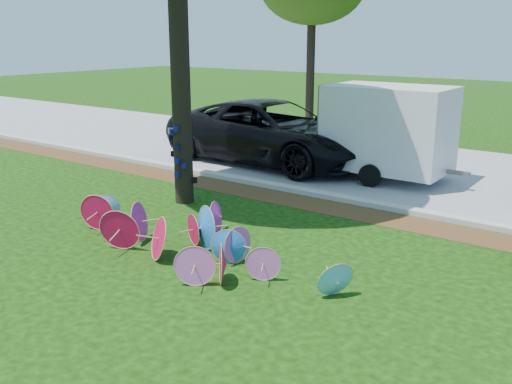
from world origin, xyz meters
TOP-DOWN VIEW (x-y plane):
  - ground at (0.00, 0.00)m, footprint 90.00×90.00m
  - mulch_strip at (0.00, 4.50)m, footprint 90.00×1.00m
  - curb at (0.00, 5.20)m, footprint 90.00×0.30m
  - street at (0.00, 9.35)m, footprint 90.00×8.00m
  - parasol_pile at (-0.08, 0.41)m, footprint 6.15×2.71m
  - black_van at (-3.03, 7.68)m, footprint 6.99×3.48m
  - cargo_trailer at (0.69, 7.81)m, footprint 3.22×2.05m

SIDE VIEW (x-z plane):
  - ground at x=0.00m, z-range 0.00..0.00m
  - mulch_strip at x=0.00m, z-range 0.00..0.01m
  - street at x=0.00m, z-range 0.00..0.01m
  - curb at x=0.00m, z-range 0.00..0.12m
  - parasol_pile at x=-0.08m, z-range -0.06..0.78m
  - black_van at x=-3.03m, z-range 0.00..1.90m
  - cargo_trailer at x=0.69m, z-range 0.00..2.85m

